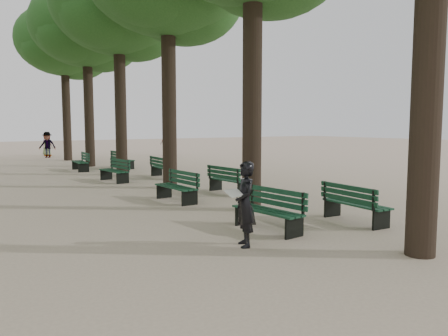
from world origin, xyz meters
TOP-DOWN VIEW (x-y plane):
  - ground at (0.00, 0.00)m, footprint 120.00×120.00m
  - tree_central_3 at (1.50, 13.00)m, footprint 6.00×6.00m
  - tree_central_4 at (1.50, 18.00)m, footprint 6.00×6.00m
  - tree_central_5 at (1.50, 23.00)m, footprint 6.00×6.00m
  - bench_left_0 at (0.37, 0.90)m, footprint 0.74×1.85m
  - bench_left_1 at (0.37, 5.28)m, footprint 0.64×1.82m
  - bench_left_2 at (0.37, 10.83)m, footprint 0.74×1.85m
  - bench_left_3 at (0.37, 15.89)m, footprint 0.69×1.83m
  - bench_right_0 at (2.63, 0.40)m, footprint 0.71×1.84m
  - bench_right_1 at (2.63, 5.77)m, footprint 0.69×1.84m
  - bench_right_2 at (2.63, 10.99)m, footprint 0.69×1.84m
  - bench_right_3 at (2.63, 15.97)m, footprint 0.75×1.85m
  - man_with_map at (-0.76, 0.19)m, footprint 0.70×0.73m
  - pedestrian_b at (0.87, 26.15)m, footprint 1.18×0.96m
  - pedestrian_c at (8.87, 23.43)m, footprint 1.07×0.58m
  - pedestrian_d at (1.23, 28.08)m, footprint 0.90×0.67m

SIDE VIEW (x-z plane):
  - ground at x=0.00m, z-range 0.00..0.00m
  - bench_left_0 at x=0.37m, z-range -0.19..0.73m
  - bench_left_1 at x=0.37m, z-range -0.19..0.73m
  - bench_left_2 at x=0.37m, z-range -0.19..0.73m
  - bench_left_3 at x=0.37m, z-range -0.19..0.73m
  - bench_right_0 at x=2.63m, z-range -0.19..0.73m
  - bench_right_1 at x=2.63m, z-range -0.19..0.73m
  - bench_right_2 at x=2.63m, z-range -0.19..0.73m
  - bench_right_3 at x=2.63m, z-range -0.19..0.73m
  - man_with_map at x=-0.76m, z-range 0.00..1.63m
  - pedestrian_d at x=1.23m, z-range 0.00..1.71m
  - pedestrian_c at x=8.87m, z-range 0.00..1.74m
  - pedestrian_b at x=0.87m, z-range 0.00..1.83m
  - tree_central_3 at x=1.50m, z-range 2.68..12.63m
  - tree_central_4 at x=1.50m, z-range 2.68..12.63m
  - tree_central_5 at x=1.50m, z-range 2.68..12.63m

